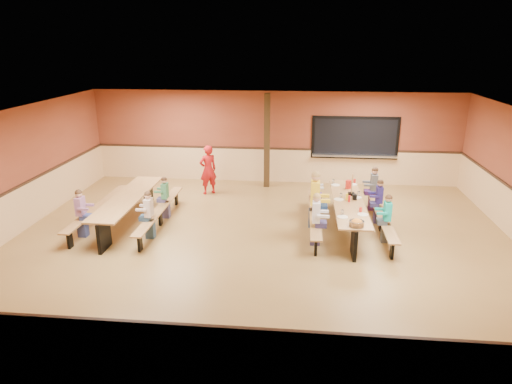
# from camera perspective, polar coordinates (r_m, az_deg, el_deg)

# --- Properties ---
(ground) EXTENTS (12.00, 12.00, 0.00)m
(ground) POSITION_cam_1_polar(r_m,az_deg,el_deg) (10.78, 0.58, -6.40)
(ground) COLOR brown
(ground) RESTS_ON ground
(room_envelope) EXTENTS (12.04, 10.04, 3.02)m
(room_envelope) POSITION_cam_1_polar(r_m,az_deg,el_deg) (10.51, 0.59, -2.98)
(room_envelope) COLOR brown
(room_envelope) RESTS_ON ground
(kitchen_pass_through) EXTENTS (2.78, 0.28, 1.38)m
(kitchen_pass_through) POSITION_cam_1_polar(r_m,az_deg,el_deg) (15.11, 12.26, 6.42)
(kitchen_pass_through) COLOR black
(kitchen_pass_through) RESTS_ON ground
(structural_post) EXTENTS (0.18, 0.18, 3.00)m
(structural_post) POSITION_cam_1_polar(r_m,az_deg,el_deg) (14.50, 1.38, 6.38)
(structural_post) COLOR black
(structural_post) RESTS_ON ground
(cafeteria_table_main) EXTENTS (1.91, 3.70, 0.74)m
(cafeteria_table_main) POSITION_cam_1_polar(r_m,az_deg,el_deg) (11.59, 11.43, -2.15)
(cafeteria_table_main) COLOR olive
(cafeteria_table_main) RESTS_ON ground
(cafeteria_table_second) EXTENTS (1.91, 3.70, 0.74)m
(cafeteria_table_second) POSITION_cam_1_polar(r_m,az_deg,el_deg) (12.15, -15.68, -1.51)
(cafeteria_table_second) COLOR olive
(cafeteria_table_second) RESTS_ON ground
(seated_child_white_left) EXTENTS (0.38, 0.31, 1.23)m
(seated_child_white_left) POSITION_cam_1_polar(r_m,az_deg,el_deg) (10.58, 7.49, -3.42)
(seated_child_white_left) COLOR white
(seated_child_white_left) RESTS_ON ground
(seated_adult_yellow) EXTENTS (0.48, 0.39, 1.43)m
(seated_adult_yellow) POSITION_cam_1_polar(r_m,az_deg,el_deg) (11.57, 7.38, -0.96)
(seated_adult_yellow) COLOR yellow
(seated_adult_yellow) RESTS_ON ground
(seated_child_grey_left) EXTENTS (0.33, 0.27, 1.13)m
(seated_child_grey_left) POSITION_cam_1_polar(r_m,az_deg,el_deg) (12.55, 7.25, -0.13)
(seated_child_grey_left) COLOR white
(seated_child_grey_left) RESTS_ON ground
(seated_child_teal_right) EXTENTS (0.34, 0.28, 1.15)m
(seated_child_teal_right) POSITION_cam_1_polar(r_m,az_deg,el_deg) (11.06, 16.03, -3.25)
(seated_child_teal_right) COLOR #10A697
(seated_child_teal_right) RESTS_ON ground
(seated_child_navy_right) EXTENTS (0.34, 0.28, 1.15)m
(seated_child_navy_right) POSITION_cam_1_polar(r_m,az_deg,el_deg) (12.17, 15.09, -1.18)
(seated_child_navy_right) COLOR navy
(seated_child_navy_right) RESTS_ON ground
(seated_child_char_right) EXTENTS (0.37, 0.31, 1.22)m
(seated_child_char_right) POSITION_cam_1_polar(r_m,az_deg,el_deg) (13.06, 14.47, 0.37)
(seated_child_char_right) COLOR #50555A
(seated_child_char_right) RESTS_ON ground
(seated_child_purple_sec) EXTENTS (0.35, 0.29, 1.17)m
(seated_child_purple_sec) POSITION_cam_1_polar(r_m,az_deg,el_deg) (11.70, -21.02, -2.54)
(seated_child_purple_sec) COLOR #8A5A82
(seated_child_purple_sec) RESTS_ON ground
(seated_child_green_sec) EXTENTS (0.32, 0.26, 1.11)m
(seated_child_green_sec) POSITION_cam_1_polar(r_m,az_deg,el_deg) (12.33, -11.27, -0.72)
(seated_child_green_sec) COLOR #3A7D52
(seated_child_green_sec) RESTS_ON ground
(seated_child_tan_sec) EXTENTS (0.34, 0.28, 1.16)m
(seated_child_tan_sec) POSITION_cam_1_polar(r_m,az_deg,el_deg) (11.14, -13.20, -2.83)
(seated_child_tan_sec) COLOR #C6B0A2
(seated_child_tan_sec) RESTS_ON ground
(standing_woman) EXTENTS (0.66, 0.62, 1.53)m
(standing_woman) POSITION_cam_1_polar(r_m,az_deg,el_deg) (14.05, -6.01, 2.79)
(standing_woman) COLOR #AF1416
(standing_woman) RESTS_ON ground
(punch_pitcher) EXTENTS (0.16, 0.16, 0.22)m
(punch_pitcher) POSITION_cam_1_polar(r_m,az_deg,el_deg) (12.49, 11.47, 0.94)
(punch_pitcher) COLOR red
(punch_pitcher) RESTS_ON cafeteria_table_main
(chip_bowl) EXTENTS (0.32, 0.32, 0.15)m
(chip_bowl) POSITION_cam_1_polar(r_m,az_deg,el_deg) (10.00, 12.48, -3.81)
(chip_bowl) COLOR orange
(chip_bowl) RESTS_ON cafeteria_table_main
(napkin_dispenser) EXTENTS (0.10, 0.14, 0.13)m
(napkin_dispenser) POSITION_cam_1_polar(r_m,az_deg,el_deg) (11.67, 12.23, -0.60)
(napkin_dispenser) COLOR black
(napkin_dispenser) RESTS_ON cafeteria_table_main
(condiment_mustard) EXTENTS (0.06, 0.06, 0.17)m
(condiment_mustard) POSITION_cam_1_polar(r_m,az_deg,el_deg) (11.56, 11.28, -0.61)
(condiment_mustard) COLOR yellow
(condiment_mustard) RESTS_ON cafeteria_table_main
(condiment_ketchup) EXTENTS (0.06, 0.06, 0.17)m
(condiment_ketchup) POSITION_cam_1_polar(r_m,az_deg,el_deg) (11.44, 11.57, -0.84)
(condiment_ketchup) COLOR #B2140F
(condiment_ketchup) RESTS_ON cafeteria_table_main
(table_paddle) EXTENTS (0.16, 0.16, 0.56)m
(table_paddle) POSITION_cam_1_polar(r_m,az_deg,el_deg) (11.96, 11.86, 0.26)
(table_paddle) COLOR black
(table_paddle) RESTS_ON cafeteria_table_main
(place_settings) EXTENTS (0.65, 3.30, 0.11)m
(place_settings) POSITION_cam_1_polar(r_m,az_deg,el_deg) (11.50, 11.52, -0.89)
(place_settings) COLOR beige
(place_settings) RESTS_ON cafeteria_table_main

